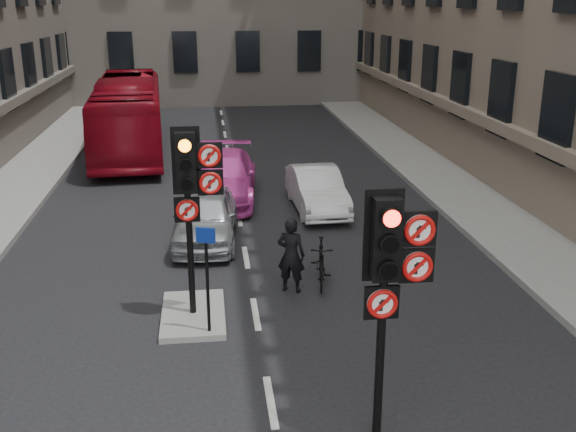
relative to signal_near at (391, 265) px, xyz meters
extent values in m
cube|color=gray|center=(5.71, 11.01, -2.50)|extent=(3.00, 50.00, 0.16)
cube|color=gray|center=(-2.69, 4.01, -2.52)|extent=(1.20, 2.00, 0.12)
cylinder|color=black|center=(-0.09, 0.01, -1.38)|extent=(0.12, 0.12, 2.40)
cube|color=black|center=(-0.09, 0.01, 0.37)|extent=(0.36, 0.28, 1.10)
cube|color=black|center=(-0.09, 0.14, 0.37)|extent=(0.52, 0.03, 1.25)
cylinder|color=#FF1407|center=(-0.09, -0.24, 0.72)|extent=(0.22, 0.01, 0.22)
cylinder|color=black|center=(-0.09, -0.24, 0.37)|extent=(0.22, 0.01, 0.22)
cylinder|color=black|center=(-0.09, -0.24, 0.02)|extent=(0.22, 0.01, 0.22)
cube|color=black|center=(0.33, -0.01, 0.49)|extent=(0.47, 0.05, 0.47)
cylinder|color=white|center=(0.33, -0.05, 0.49)|extent=(0.41, 0.02, 0.41)
torus|color=#BF0C0A|center=(0.33, -0.07, 0.49)|extent=(0.41, 0.06, 0.41)
cube|color=#BF0C0A|center=(0.33, -0.07, 0.49)|extent=(0.25, 0.01, 0.25)
cube|color=black|center=(0.33, -0.01, -0.01)|extent=(0.47, 0.05, 0.47)
cylinder|color=white|center=(0.33, -0.05, -0.01)|extent=(0.41, 0.02, 0.41)
torus|color=#BF0C0A|center=(0.33, -0.07, -0.01)|extent=(0.41, 0.06, 0.41)
cube|color=#BF0C0A|center=(0.33, -0.07, -0.01)|extent=(0.25, 0.01, 0.25)
cube|color=black|center=(-0.11, -0.01, -0.51)|extent=(0.47, 0.05, 0.47)
cylinder|color=white|center=(-0.11, -0.05, -0.51)|extent=(0.41, 0.02, 0.41)
torus|color=#BF0C0A|center=(-0.11, -0.07, -0.51)|extent=(0.41, 0.06, 0.41)
cube|color=#BF0C0A|center=(-0.11, -0.07, -0.51)|extent=(0.25, 0.01, 0.25)
cylinder|color=black|center=(-2.69, 4.01, -1.26)|extent=(0.12, 0.12, 2.40)
cube|color=black|center=(-2.69, 4.01, 0.49)|extent=(0.36, 0.28, 1.10)
cube|color=black|center=(-2.69, 4.14, 0.49)|extent=(0.52, 0.03, 1.25)
cylinder|color=orange|center=(-2.69, 3.76, 0.84)|extent=(0.22, 0.02, 0.22)
cylinder|color=black|center=(-2.69, 3.76, 0.49)|extent=(0.22, 0.02, 0.22)
cylinder|color=black|center=(-2.69, 3.76, 0.14)|extent=(0.22, 0.02, 0.22)
cube|color=black|center=(-2.27, 3.99, 0.61)|extent=(0.47, 0.05, 0.47)
cylinder|color=white|center=(-2.27, 3.95, 0.61)|extent=(0.41, 0.02, 0.41)
torus|color=#BF0C0A|center=(-2.27, 3.93, 0.61)|extent=(0.41, 0.06, 0.41)
cube|color=#BF0C0A|center=(-2.27, 3.93, 0.61)|extent=(0.25, 0.02, 0.25)
cube|color=black|center=(-2.27, 3.99, 0.11)|extent=(0.47, 0.05, 0.47)
cylinder|color=white|center=(-2.27, 3.95, 0.11)|extent=(0.41, 0.02, 0.41)
torus|color=#BF0C0A|center=(-2.27, 3.93, 0.11)|extent=(0.41, 0.06, 0.41)
cube|color=#BF0C0A|center=(-2.27, 3.93, 0.11)|extent=(0.25, 0.02, 0.25)
cube|color=black|center=(-2.71, 3.99, -0.39)|extent=(0.47, 0.05, 0.47)
cylinder|color=white|center=(-2.71, 3.95, -0.39)|extent=(0.41, 0.02, 0.41)
torus|color=#BF0C0A|center=(-2.71, 3.93, -0.39)|extent=(0.41, 0.06, 0.41)
cube|color=#BF0C0A|center=(-2.71, 3.93, -0.39)|extent=(0.25, 0.02, 0.25)
imported|color=#A4A7AB|center=(-2.40, 8.26, -1.94)|extent=(1.79, 3.87, 1.28)
imported|color=white|center=(0.78, 10.52, -1.97)|extent=(1.43, 3.75, 1.22)
imported|color=#D53EA3|center=(-1.87, 11.94, -1.89)|extent=(2.36, 4.93, 1.39)
imported|color=maroon|center=(-5.30, 18.99, -1.14)|extent=(3.12, 10.52, 2.89)
imported|color=black|center=(0.02, 5.31, -2.10)|extent=(0.69, 1.65, 0.96)
imported|color=black|center=(-0.66, 5.01, -1.77)|extent=(0.69, 0.59, 1.62)
cylinder|color=black|center=(-2.39, 3.21, -1.49)|extent=(0.06, 0.06, 1.95)
cube|color=navy|center=(-2.39, 3.16, -0.61)|extent=(0.34, 0.15, 0.27)
camera|label=1|loc=(-2.30, -7.84, 3.31)|focal=42.00mm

